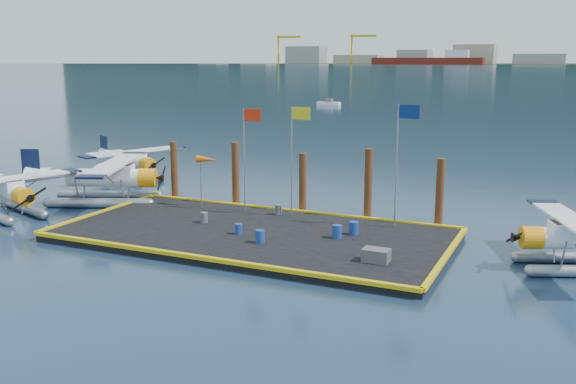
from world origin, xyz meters
name	(u,v)px	position (x,y,z in m)	size (l,w,h in m)	color
ground	(253,238)	(0.00, 0.00, 0.00)	(4000.00, 4000.00, 0.00)	navy
dock	(253,235)	(0.00, 0.00, 0.20)	(20.00, 10.00, 0.40)	black
dock_bumpers	(253,229)	(0.00, 0.00, 0.49)	(20.25, 10.25, 0.18)	gold
seaplane_a	(7,194)	(-15.55, -1.65, 1.36)	(8.14, 8.66, 3.11)	gray
seaplane_b	(109,180)	(-12.12, 3.38, 1.55)	(9.25, 9.76, 3.55)	gray
seaplane_c	(132,163)	(-15.97, 10.70, 1.33)	(7.96, 8.42, 3.05)	gray
drum_0	(204,217)	(-3.25, 0.47, 0.68)	(0.40, 0.40, 0.57)	#4F4F54
drum_1	(239,229)	(-0.41, -0.82, 0.67)	(0.39, 0.39, 0.55)	navy
drum_2	(354,228)	(4.98, 1.52, 0.74)	(0.48, 0.48, 0.68)	navy
drum_3	(260,236)	(1.30, -1.77, 0.72)	(0.45, 0.45, 0.64)	navy
drum_4	(337,232)	(4.44, 0.57, 0.74)	(0.48, 0.48, 0.68)	navy
drum_5	(278,210)	(-0.32, 3.78, 0.69)	(0.41, 0.41, 0.58)	#4F4F54
crate	(376,255)	(7.32, -2.29, 0.69)	(1.17, 0.78, 0.59)	#4F4F54
flagpole_red	(247,144)	(-2.29, 3.80, 4.40)	(1.14, 0.08, 6.00)	gray
flagpole_yellow	(295,145)	(0.70, 3.80, 4.51)	(1.14, 0.08, 6.20)	gray
flagpole_blue	(401,148)	(6.70, 3.80, 4.69)	(1.14, 0.08, 6.50)	gray
windsock	(207,161)	(-5.03, 3.80, 3.23)	(1.40, 0.44, 3.12)	gray
piling_0	(174,172)	(-8.50, 5.40, 2.00)	(0.44, 0.44, 4.00)	#462214
piling_1	(236,176)	(-4.00, 5.40, 2.10)	(0.44, 0.44, 4.20)	#462214
piling_2	(303,185)	(0.50, 5.40, 1.90)	(0.44, 0.44, 3.80)	#462214
piling_3	(368,187)	(4.50, 5.40, 2.15)	(0.44, 0.44, 4.30)	#462214
piling_4	(440,195)	(8.50, 5.40, 2.00)	(0.44, 0.44, 4.00)	#462214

